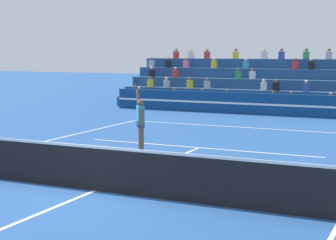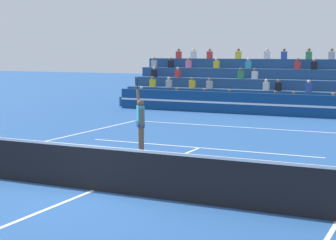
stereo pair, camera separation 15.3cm
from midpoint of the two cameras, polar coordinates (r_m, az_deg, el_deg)
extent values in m
plane|color=#285699|center=(13.21, -7.77, -7.14)|extent=(120.00, 120.00, 0.00)
cube|color=white|center=(23.90, 7.94, -0.77)|extent=(11.00, 0.10, 0.01)
cube|color=white|center=(18.80, 2.96, -2.82)|extent=(8.25, 0.10, 0.01)
cube|color=white|center=(13.20, -7.77, -7.12)|extent=(0.10, 12.85, 0.01)
cube|color=black|center=(13.09, -7.81, -5.02)|extent=(11.90, 0.02, 1.00)
cube|color=white|center=(12.99, -7.85, -2.73)|extent=(11.90, 0.04, 0.06)
cube|color=navy|center=(28.46, 10.87, 1.53)|extent=(18.00, 0.24, 1.10)
cube|color=white|center=(28.34, 10.81, 1.50)|extent=(18.00, 0.02, 0.10)
cube|color=navy|center=(29.72, 11.47, 1.21)|extent=(19.39, 0.95, 0.55)
cube|color=teal|center=(30.36, 5.94, 2.37)|extent=(0.32, 0.22, 0.44)
sphere|color=brown|center=(30.33, 5.95, 2.97)|extent=(0.18, 0.18, 0.18)
cube|color=#B2B2B7|center=(29.03, 16.08, 1.92)|extent=(0.32, 0.22, 0.44)
sphere|color=#9E7051|center=(29.01, 16.10, 2.55)|extent=(0.18, 0.18, 0.18)
cube|color=orange|center=(31.53, 0.56, 2.58)|extent=(0.32, 0.22, 0.44)
sphere|color=brown|center=(31.51, 0.56, 3.16)|extent=(0.18, 0.18, 0.18)
cube|color=#B2B2B7|center=(29.40, 12.34, 2.09)|extent=(0.32, 0.22, 0.44)
sphere|color=brown|center=(29.37, 12.35, 2.71)|extent=(0.18, 0.18, 0.18)
cube|color=teal|center=(29.63, 10.52, 2.17)|extent=(0.32, 0.22, 0.44)
sphere|color=brown|center=(29.60, 10.53, 2.79)|extent=(0.18, 0.18, 0.18)
cube|color=#2D4CA5|center=(30.86, 3.41, 2.47)|extent=(0.32, 0.22, 0.44)
sphere|color=brown|center=(30.84, 3.42, 3.06)|extent=(0.18, 0.18, 0.18)
cube|color=black|center=(32.54, -3.08, 2.71)|extent=(0.32, 0.22, 0.44)
sphere|color=beige|center=(32.52, -3.09, 3.27)|extent=(0.18, 0.18, 0.18)
cube|color=navy|center=(30.62, 11.91, 1.88)|extent=(19.39, 0.95, 1.10)
cube|color=yellow|center=(32.15, 2.09, 3.64)|extent=(0.32, 0.22, 0.44)
sphere|color=brown|center=(32.14, 2.09, 4.21)|extent=(0.18, 0.18, 0.18)
cube|color=#B2B2B7|center=(31.75, 3.86, 3.59)|extent=(0.32, 0.22, 0.44)
sphere|color=brown|center=(31.73, 3.86, 4.16)|extent=(0.18, 0.18, 0.18)
cube|color=yellow|center=(33.23, -1.95, 3.75)|extent=(0.32, 0.22, 0.44)
sphere|color=brown|center=(33.22, -1.95, 4.30)|extent=(0.18, 0.18, 0.18)
cube|color=#2D4CA5|center=(30.18, 13.73, 3.22)|extent=(0.32, 0.22, 0.44)
sphere|color=beige|center=(30.16, 13.75, 3.83)|extent=(0.18, 0.18, 0.18)
cube|color=silver|center=(30.71, 9.57, 3.39)|extent=(0.32, 0.22, 0.44)
sphere|color=beige|center=(30.69, 9.58, 3.99)|extent=(0.18, 0.18, 0.18)
cube|color=#B2B2B7|center=(32.76, -0.29, 3.71)|extent=(0.32, 0.22, 0.44)
sphere|color=beige|center=(32.74, -0.29, 4.27)|extent=(0.18, 0.18, 0.18)
cube|color=black|center=(30.54, 10.77, 3.34)|extent=(0.32, 0.22, 0.44)
sphere|color=brown|center=(30.52, 10.79, 3.94)|extent=(0.18, 0.18, 0.18)
cube|color=navy|center=(31.52, 12.32, 2.51)|extent=(19.39, 0.95, 1.65)
cube|color=black|center=(34.23, -1.80, 4.77)|extent=(0.32, 0.22, 0.44)
sphere|color=beige|center=(34.21, -1.80, 5.31)|extent=(0.18, 0.18, 0.18)
cube|color=#338C4C|center=(32.10, 7.03, 4.57)|extent=(0.32, 0.22, 0.44)
sphere|color=brown|center=(32.09, 7.03, 5.14)|extent=(0.18, 0.18, 0.18)
cube|color=red|center=(33.53, 0.62, 4.73)|extent=(0.32, 0.22, 0.44)
sphere|color=tan|center=(33.52, 0.62, 5.27)|extent=(0.18, 0.18, 0.18)
cube|color=silver|center=(31.85, 8.43, 4.53)|extent=(0.32, 0.22, 0.44)
sphere|color=brown|center=(31.84, 8.44, 5.10)|extent=(0.18, 0.18, 0.18)
cube|color=navy|center=(32.42, 12.72, 3.11)|extent=(19.39, 0.95, 2.20)
cube|color=red|center=(32.20, 12.65, 5.44)|extent=(0.32, 0.22, 0.44)
sphere|color=brown|center=(32.20, 12.67, 6.01)|extent=(0.18, 0.18, 0.18)
cube|color=black|center=(34.77, -0.10, 5.72)|extent=(0.32, 0.22, 0.44)
sphere|color=brown|center=(34.76, -0.10, 6.24)|extent=(0.18, 0.18, 0.18)
cube|color=yellow|center=(33.59, 4.57, 5.65)|extent=(0.32, 0.22, 0.44)
sphere|color=beige|center=(33.58, 4.57, 6.19)|extent=(0.18, 0.18, 0.18)
cube|color=teal|center=(32.94, 7.79, 5.58)|extent=(0.32, 0.22, 0.44)
sphere|color=beige|center=(32.94, 7.80, 6.13)|extent=(0.18, 0.18, 0.18)
cube|color=black|center=(32.02, 14.24, 5.39)|extent=(0.32, 0.22, 0.44)
sphere|color=tan|center=(32.01, 14.26, 5.96)|extent=(0.18, 0.18, 0.18)
cube|color=pink|center=(34.27, 1.72, 5.69)|extent=(0.32, 0.22, 0.44)
sphere|color=#9E7051|center=(34.26, 1.72, 6.23)|extent=(0.18, 0.18, 0.18)
cube|color=#B2B2B7|center=(35.27, -1.80, 5.73)|extent=(0.32, 0.22, 0.44)
sphere|color=brown|center=(35.27, -1.81, 6.25)|extent=(0.18, 0.18, 0.18)
cube|color=navy|center=(33.33, 13.09, 3.68)|extent=(19.39, 0.95, 2.75)
cube|color=silver|center=(35.16, 2.24, 6.62)|extent=(0.32, 0.22, 0.44)
sphere|color=beige|center=(35.16, 2.24, 7.14)|extent=(0.18, 0.18, 0.18)
cube|color=#B2B2B7|center=(32.81, 15.90, 6.33)|extent=(0.32, 0.22, 0.44)
sphere|color=brown|center=(32.81, 15.92, 6.89)|extent=(0.18, 0.18, 0.18)
cube|color=yellow|center=(34.13, 6.78, 6.57)|extent=(0.32, 0.22, 0.44)
sphere|color=brown|center=(34.13, 6.78, 7.10)|extent=(0.18, 0.18, 0.18)
cube|color=red|center=(35.58, 0.71, 6.63)|extent=(0.32, 0.22, 0.44)
sphere|color=brown|center=(35.57, 0.71, 7.15)|extent=(0.18, 0.18, 0.18)
cube|color=red|center=(34.76, 3.87, 6.61)|extent=(0.32, 0.22, 0.44)
sphere|color=#9E7051|center=(34.76, 3.87, 7.13)|extent=(0.18, 0.18, 0.18)
cube|color=silver|center=(33.61, 9.65, 6.51)|extent=(0.32, 0.22, 0.44)
sphere|color=beige|center=(33.61, 9.66, 7.05)|extent=(0.18, 0.18, 0.18)
cube|color=#338C4C|center=(33.04, 13.73, 6.40)|extent=(0.32, 0.22, 0.44)
sphere|color=brown|center=(33.04, 13.75, 6.96)|extent=(0.18, 0.18, 0.18)
cube|color=#2D4CA5|center=(33.35, 11.33, 6.47)|extent=(0.32, 0.22, 0.44)
sphere|color=brown|center=(33.35, 11.34, 7.02)|extent=(0.18, 0.18, 0.18)
cylinder|color=brown|center=(17.56, -3.05, -2.05)|extent=(0.14, 0.14, 0.90)
cylinder|color=brown|center=(17.79, -2.94, -1.93)|extent=(0.14, 0.14, 0.90)
cube|color=navy|center=(17.59, -3.06, -0.42)|extent=(0.36, 0.37, 0.20)
cube|color=teal|center=(17.55, -3.07, 0.55)|extent=(0.38, 0.41, 0.56)
sphere|color=brown|center=(17.52, -3.08, 1.72)|extent=(0.22, 0.22, 0.22)
cube|color=white|center=(17.62, -3.17, -3.35)|extent=(0.28, 0.26, 0.09)
cube|color=white|center=(17.85, -3.06, -3.22)|extent=(0.28, 0.26, 0.09)
cylinder|color=brown|center=(17.33, -2.92, 0.27)|extent=(0.09, 0.09, 0.56)
cylinder|color=brown|center=(17.86, -3.30, 2.23)|extent=(0.30, 0.33, 0.57)
cylinder|color=black|center=(18.01, -3.42, 3.40)|extent=(0.11, 0.12, 0.21)
torus|color=black|center=(18.08, -3.47, 3.92)|extent=(0.29, 0.34, 0.42)
sphere|color=#C6DB33|center=(13.88, 4.26, -6.25)|extent=(0.07, 0.07, 0.07)
camera|label=1|loc=(0.08, -90.25, -0.03)|focal=60.00mm
camera|label=2|loc=(0.08, 89.75, 0.03)|focal=60.00mm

